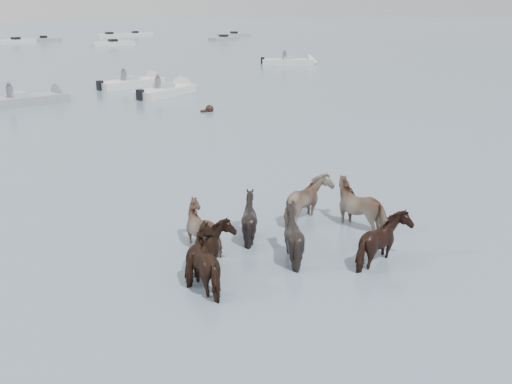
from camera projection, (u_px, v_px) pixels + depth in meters
ground at (191, 277)px, 11.88m from camera, size 400.00×400.00×0.00m
pony_herd at (284, 231)px, 13.20m from camera, size 6.49×4.40×1.43m
swimming_pony at (209, 110)px, 29.96m from camera, size 0.72×0.44×0.44m
motorboat_b at (33, 100)px, 32.30m from camera, size 6.00×2.37×1.92m
motorboat_c at (139, 83)px, 39.20m from camera, size 5.41×2.76×1.92m
motorboat_d at (172, 90)px, 35.79m from camera, size 5.25×3.77×1.92m
motorboat_e at (296, 62)px, 52.98m from camera, size 5.10×4.30×1.92m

